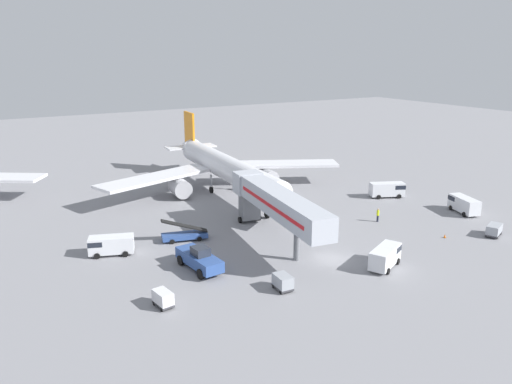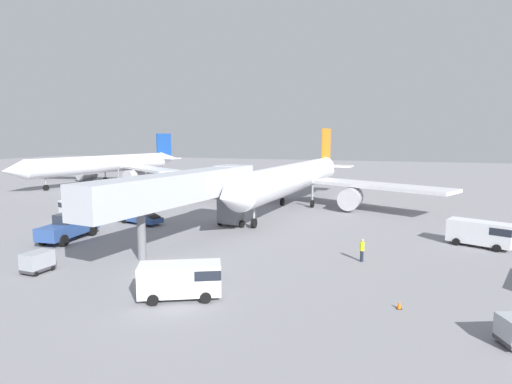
{
  "view_description": "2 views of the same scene",
  "coord_description": "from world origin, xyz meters",
  "px_view_note": "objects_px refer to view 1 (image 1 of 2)",
  "views": [
    {
      "loc": [
        -33.92,
        -41.15,
        22.57
      ],
      "look_at": [
        3.09,
        21.55,
        2.18
      ],
      "focal_mm": 35.55,
      "sensor_mm": 36.0,
      "label": 1
    },
    {
      "loc": [
        16.2,
        -26.85,
        10.0
      ],
      "look_at": [
        0.71,
        18.7,
        3.6
      ],
      "focal_mm": 29.46,
      "sensor_mm": 36.0,
      "label": 2
    }
  ],
  "objects_px": {
    "service_van_rear_left": "(386,256)",
    "baggage_cart_mid_left": "(494,230)",
    "service_van_far_left": "(110,244)",
    "service_van_mid_right": "(463,204)",
    "service_van_mid_center": "(388,189)",
    "pushback_tug": "(199,259)",
    "ground_crew_worker_foreground": "(378,215)",
    "belt_loader_truck": "(185,234)",
    "jet_bridge": "(274,201)",
    "safety_cone_alpha": "(445,236)",
    "baggage_cart_rear_right": "(163,298)",
    "airplane_at_gate": "(225,168)",
    "baggage_cart_outer_left": "(283,282)"
  },
  "relations": [
    {
      "from": "service_van_rear_left",
      "to": "baggage_cart_mid_left",
      "type": "xyz_separation_m",
      "value": [
        18.6,
        -0.03,
        -0.45
      ]
    },
    {
      "from": "service_van_far_left",
      "to": "baggage_cart_mid_left",
      "type": "height_order",
      "value": "service_van_far_left"
    },
    {
      "from": "service_van_mid_right",
      "to": "service_van_mid_center",
      "type": "bearing_deg",
      "value": 107.32
    },
    {
      "from": "pushback_tug",
      "to": "ground_crew_worker_foreground",
      "type": "bearing_deg",
      "value": 4.12
    },
    {
      "from": "belt_loader_truck",
      "to": "service_van_mid_right",
      "type": "bearing_deg",
      "value": -14.67
    },
    {
      "from": "ground_crew_worker_foreground",
      "to": "baggage_cart_mid_left",
      "type": "bearing_deg",
      "value": -52.87
    },
    {
      "from": "service_van_far_left",
      "to": "baggage_cart_mid_left",
      "type": "distance_m",
      "value": 47.08
    },
    {
      "from": "baggage_cart_mid_left",
      "to": "service_van_mid_center",
      "type": "bearing_deg",
      "value": 86.54
    },
    {
      "from": "service_van_far_left",
      "to": "belt_loader_truck",
      "type": "bearing_deg",
      "value": -0.24
    },
    {
      "from": "jet_bridge",
      "to": "safety_cone_alpha",
      "type": "distance_m",
      "value": 22.03
    },
    {
      "from": "baggage_cart_mid_left",
      "to": "ground_crew_worker_foreground",
      "type": "height_order",
      "value": "ground_crew_worker_foreground"
    },
    {
      "from": "baggage_cart_rear_right",
      "to": "pushback_tug",
      "type": "bearing_deg",
      "value": 42.81
    },
    {
      "from": "airplane_at_gate",
      "to": "baggage_cart_mid_left",
      "type": "bearing_deg",
      "value": -60.77
    },
    {
      "from": "service_van_mid_center",
      "to": "service_van_far_left",
      "type": "height_order",
      "value": "service_van_mid_center"
    },
    {
      "from": "baggage_cart_mid_left",
      "to": "belt_loader_truck",
      "type": "bearing_deg",
      "value": 151.57
    },
    {
      "from": "service_van_mid_right",
      "to": "ground_crew_worker_foreground",
      "type": "relative_size",
      "value": 2.94
    },
    {
      "from": "belt_loader_truck",
      "to": "ground_crew_worker_foreground",
      "type": "height_order",
      "value": "belt_loader_truck"
    },
    {
      "from": "airplane_at_gate",
      "to": "service_van_far_left",
      "type": "relative_size",
      "value": 8.35
    },
    {
      "from": "baggage_cart_mid_left",
      "to": "baggage_cart_outer_left",
      "type": "distance_m",
      "value": 31.21
    },
    {
      "from": "baggage_cart_rear_right",
      "to": "safety_cone_alpha",
      "type": "xyz_separation_m",
      "value": [
        36.58,
        -1.11,
        -0.6
      ]
    },
    {
      "from": "service_van_rear_left",
      "to": "baggage_cart_rear_right",
      "type": "bearing_deg",
      "value": 171.08
    },
    {
      "from": "service_van_mid_center",
      "to": "safety_cone_alpha",
      "type": "xyz_separation_m",
      "value": [
        -7.05,
        -17.02,
        -1.09
      ]
    },
    {
      "from": "belt_loader_truck",
      "to": "ground_crew_worker_foreground",
      "type": "bearing_deg",
      "value": -15.3
    },
    {
      "from": "airplane_at_gate",
      "to": "service_van_mid_center",
      "type": "bearing_deg",
      "value": -36.86
    },
    {
      "from": "service_van_mid_center",
      "to": "ground_crew_worker_foreground",
      "type": "bearing_deg",
      "value": -140.63
    },
    {
      "from": "airplane_at_gate",
      "to": "service_van_rear_left",
      "type": "bearing_deg",
      "value": -88.0
    },
    {
      "from": "service_van_far_left",
      "to": "baggage_cart_mid_left",
      "type": "xyz_separation_m",
      "value": [
        43.28,
        -18.53,
        -0.41
      ]
    },
    {
      "from": "safety_cone_alpha",
      "to": "service_van_far_left",
      "type": "bearing_deg",
      "value": 157.02
    },
    {
      "from": "jet_bridge",
      "to": "service_van_mid_right",
      "type": "relative_size",
      "value": 4.1
    },
    {
      "from": "pushback_tug",
      "to": "service_van_far_left",
      "type": "distance_m",
      "value": 11.42
    },
    {
      "from": "service_van_mid_right",
      "to": "baggage_cart_rear_right",
      "type": "distance_m",
      "value": 47.4
    },
    {
      "from": "service_van_mid_center",
      "to": "belt_loader_truck",
      "type": "bearing_deg",
      "value": -178.07
    },
    {
      "from": "ground_crew_worker_foreground",
      "to": "service_van_mid_center",
      "type": "bearing_deg",
      "value": 39.37
    },
    {
      "from": "jet_bridge",
      "to": "pushback_tug",
      "type": "height_order",
      "value": "jet_bridge"
    },
    {
      "from": "service_van_rear_left",
      "to": "safety_cone_alpha",
      "type": "bearing_deg",
      "value": 11.66
    },
    {
      "from": "safety_cone_alpha",
      "to": "baggage_cart_mid_left",
      "type": "bearing_deg",
      "value": -24.4
    },
    {
      "from": "belt_loader_truck",
      "to": "service_van_rear_left",
      "type": "relative_size",
      "value": 1.1
    },
    {
      "from": "baggage_cart_outer_left",
      "to": "safety_cone_alpha",
      "type": "height_order",
      "value": "baggage_cart_outer_left"
    },
    {
      "from": "ground_crew_worker_foreground",
      "to": "service_van_mid_right",
      "type": "bearing_deg",
      "value": -13.47
    },
    {
      "from": "service_van_rear_left",
      "to": "safety_cone_alpha",
      "type": "relative_size",
      "value": 10.87
    },
    {
      "from": "service_van_far_left",
      "to": "baggage_cart_rear_right",
      "type": "bearing_deg",
      "value": -86.79
    },
    {
      "from": "airplane_at_gate",
      "to": "baggage_cart_mid_left",
      "type": "distance_m",
      "value": 40.74
    },
    {
      "from": "service_van_far_left",
      "to": "service_van_rear_left",
      "type": "height_order",
      "value": "service_van_rear_left"
    },
    {
      "from": "service_van_mid_center",
      "to": "baggage_cart_outer_left",
      "type": "xyz_separation_m",
      "value": [
        -32.38,
        -18.64,
        -0.47
      ]
    },
    {
      "from": "service_van_rear_left",
      "to": "airplane_at_gate",
      "type": "bearing_deg",
      "value": 92.0
    },
    {
      "from": "jet_bridge",
      "to": "baggage_cart_outer_left",
      "type": "xyz_separation_m",
      "value": [
        -6.29,
        -11.59,
        -4.23
      ]
    },
    {
      "from": "baggage_cart_rear_right",
      "to": "baggage_cart_outer_left",
      "type": "height_order",
      "value": "baggage_cart_outer_left"
    },
    {
      "from": "baggage_cart_mid_left",
      "to": "jet_bridge",
      "type": "bearing_deg",
      "value": 153.12
    },
    {
      "from": "ground_crew_worker_foreground",
      "to": "pushback_tug",
      "type": "bearing_deg",
      "value": -175.88
    },
    {
      "from": "service_van_mid_center",
      "to": "service_van_rear_left",
      "type": "height_order",
      "value": "service_van_mid_center"
    }
  ]
}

